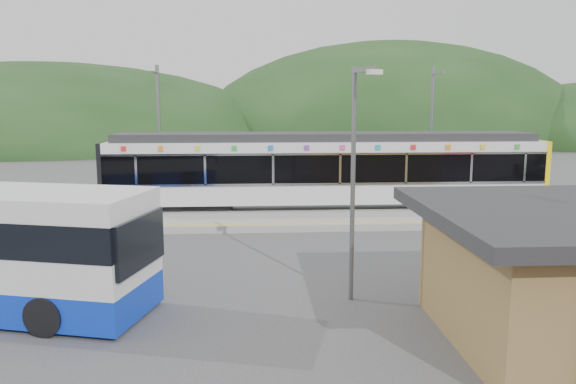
{
  "coord_description": "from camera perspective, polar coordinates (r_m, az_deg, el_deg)",
  "views": [
    {
      "loc": [
        -2.27,
        -20.2,
        5.21
      ],
      "look_at": [
        -0.95,
        1.0,
        1.77
      ],
      "focal_mm": 35.0,
      "sensor_mm": 36.0,
      "label": 1
    }
  ],
  "objects": [
    {
      "name": "yellow_line",
      "position": [
        22.85,
        2.22,
        -3.21
      ],
      "size": [
        26.0,
        0.1,
        0.01
      ],
      "primitive_type": "cube",
      "color": "yellow",
      "rests_on": "platform"
    },
    {
      "name": "ground",
      "position": [
        20.99,
        2.76,
        -5.19
      ],
      "size": [
        120.0,
        120.0,
        0.0
      ],
      "primitive_type": "plane",
      "color": "#4C4C4F",
      "rests_on": "ground"
    },
    {
      "name": "catenary_mast_west",
      "position": [
        29.19,
        -12.96,
        5.89
      ],
      "size": [
        0.18,
        1.8,
        7.0
      ],
      "color": "slate",
      "rests_on": "ground"
    },
    {
      "name": "platform",
      "position": [
        24.15,
        1.9,
        -2.91
      ],
      "size": [
        26.0,
        3.2,
        0.3
      ],
      "primitive_type": "cube",
      "color": "#9E9E99",
      "rests_on": "ground"
    },
    {
      "name": "lamp_post",
      "position": [
        14.34,
        6.73,
        2.78
      ],
      "size": [
        0.46,
        1.12,
        6.07
      ],
      "rotation": [
        0.0,
        0.0,
        0.35
      ],
      "color": "slate",
      "rests_on": "ground"
    },
    {
      "name": "train",
      "position": [
        26.61,
        3.79,
        2.38
      ],
      "size": [
        20.44,
        3.01,
        3.74
      ],
      "color": "black",
      "rests_on": "ground"
    },
    {
      "name": "catenary_mast_east",
      "position": [
        30.26,
        14.35,
        5.95
      ],
      "size": [
        0.18,
        1.8,
        7.0
      ],
      "color": "slate",
      "rests_on": "ground"
    },
    {
      "name": "hills",
      "position": [
        27.36,
        14.52,
        -2.09
      ],
      "size": [
        146.0,
        149.0,
        26.0
      ],
      "color": "#1E3D19",
      "rests_on": "ground"
    }
  ]
}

